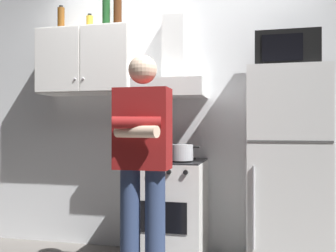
{
  "coord_description": "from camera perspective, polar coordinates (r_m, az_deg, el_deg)",
  "views": [
    {
      "loc": [
        0.65,
        -2.83,
        1.13
      ],
      "look_at": [
        0.0,
        0.0,
        1.15
      ],
      "focal_mm": 39.99,
      "sensor_mm": 36.0,
      "label": 1
    }
  ],
  "objects": [
    {
      "name": "back_wall_tiled",
      "position": [
        3.5,
        2.21,
        3.22
      ],
      "size": [
        4.8,
        0.1,
        2.7
      ],
      "primitive_type": "cube",
      "color": "white",
      "rests_on": "ground_plane"
    },
    {
      "name": "bottle_rum_dark",
      "position": [
        3.58,
        -7.69,
        16.67
      ],
      "size": [
        0.08,
        0.08,
        0.27
      ],
      "color": "#47230F",
      "rests_on": "upper_cabinet"
    },
    {
      "name": "microwave",
      "position": [
        3.17,
        17.5,
        10.72
      ],
      "size": [
        0.48,
        0.37,
        0.28
      ],
      "color": "black",
      "rests_on": "refrigerator"
    },
    {
      "name": "bottle_beer_brown",
      "position": [
        3.83,
        -15.99,
        15.34
      ],
      "size": [
        0.07,
        0.07,
        0.25
      ],
      "color": "brown",
      "rests_on": "upper_cabinet"
    },
    {
      "name": "refrigerator",
      "position": [
        3.11,
        17.56,
        -6.46
      ],
      "size": [
        0.6,
        0.62,
        1.6
      ],
      "color": "silver",
      "rests_on": "ground_plane"
    },
    {
      "name": "range_hood",
      "position": [
        3.32,
        0.62,
        7.71
      ],
      "size": [
        0.6,
        0.44,
        0.75
      ],
      "color": "white"
    },
    {
      "name": "stove_oven",
      "position": [
        3.24,
        0.13,
        -12.82
      ],
      "size": [
        0.6,
        0.62,
        0.87
      ],
      "color": "white",
      "rests_on": "ground_plane"
    },
    {
      "name": "bottle_spice_jar",
      "position": [
        3.65,
        -11.86,
        15.23
      ],
      "size": [
        0.06,
        0.06,
        0.14
      ],
      "color": "gold",
      "rests_on": "upper_cabinet"
    },
    {
      "name": "bottle_wine_green",
      "position": [
        3.64,
        -9.4,
        16.69
      ],
      "size": [
        0.07,
        0.07,
        0.31
      ],
      "color": "#19471E",
      "rests_on": "upper_cabinet"
    },
    {
      "name": "cooking_pot",
      "position": [
        3.03,
        2.03,
        -4.05
      ],
      "size": [
        0.29,
        0.19,
        0.13
      ],
      "color": "#B7BABF",
      "rests_on": "stove_oven"
    },
    {
      "name": "person_standing",
      "position": [
        2.6,
        -3.93,
        -5.46
      ],
      "size": [
        0.38,
        0.33,
        1.64
      ],
      "color": "navy",
      "rests_on": "ground_plane"
    },
    {
      "name": "upper_cabinet",
      "position": [
        3.6,
        -12.11,
        9.55
      ],
      "size": [
        0.9,
        0.37,
        0.6
      ],
      "color": "white"
    }
  ]
}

